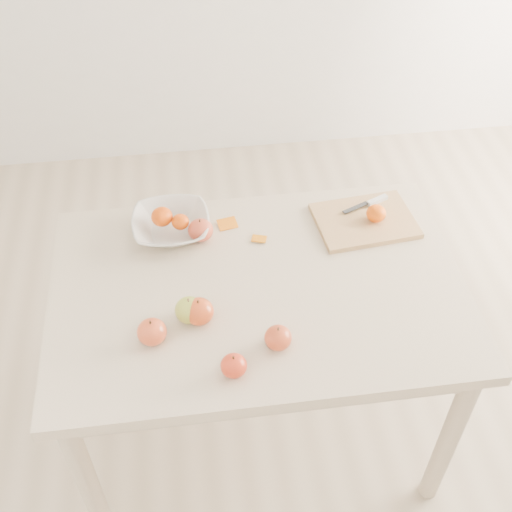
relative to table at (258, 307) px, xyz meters
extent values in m
plane|color=#C6B293|center=(0.00, 0.00, -0.65)|extent=(3.50, 3.50, 0.00)
cube|color=beige|center=(0.00, 0.00, 0.08)|extent=(1.20, 0.80, 0.04)
cylinder|color=#BCAA8E|center=(-0.54, 0.34, -0.30)|extent=(0.06, 0.06, 0.71)
cylinder|color=#BCAA8E|center=(0.54, 0.34, -0.30)|extent=(0.06, 0.06, 0.71)
cylinder|color=#BCAA8E|center=(-0.54, -0.34, -0.30)|extent=(0.06, 0.06, 0.71)
cylinder|color=#BCAA8E|center=(0.54, -0.34, -0.30)|extent=(0.06, 0.06, 0.71)
cube|color=tan|center=(0.37, 0.22, 0.11)|extent=(0.33, 0.25, 0.02)
ellipsoid|color=#DC6607|center=(0.40, 0.21, 0.14)|extent=(0.06, 0.06, 0.05)
imported|color=silver|center=(-0.24, 0.26, 0.13)|extent=(0.24, 0.24, 0.06)
ellipsoid|color=#E45208|center=(-0.26, 0.27, 0.16)|extent=(0.07, 0.07, 0.06)
ellipsoid|color=#CD5A07|center=(-0.21, 0.24, 0.15)|extent=(0.05, 0.05, 0.05)
cube|color=orange|center=(-0.06, 0.27, 0.10)|extent=(0.07, 0.06, 0.01)
cube|color=orange|center=(0.03, 0.19, 0.10)|extent=(0.05, 0.05, 0.01)
cube|color=silver|center=(0.43, 0.30, 0.12)|extent=(0.08, 0.05, 0.01)
cube|color=#36383D|center=(0.35, 0.27, 0.12)|extent=(0.09, 0.05, 0.00)
ellipsoid|color=olive|center=(-0.20, -0.10, 0.13)|extent=(0.08, 0.08, 0.07)
ellipsoid|color=maroon|center=(-0.15, 0.22, 0.13)|extent=(0.08, 0.08, 0.07)
ellipsoid|color=#9B0D0F|center=(0.02, -0.22, 0.13)|extent=(0.07, 0.07, 0.07)
ellipsoid|color=#971A09|center=(-0.18, -0.11, 0.14)|extent=(0.08, 0.08, 0.07)
ellipsoid|color=maroon|center=(-0.10, -0.29, 0.13)|extent=(0.07, 0.07, 0.06)
ellipsoid|color=#A7261C|center=(-0.31, -0.16, 0.13)|extent=(0.08, 0.08, 0.07)
camera|label=1|loc=(-0.17, -1.24, 1.47)|focal=45.00mm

